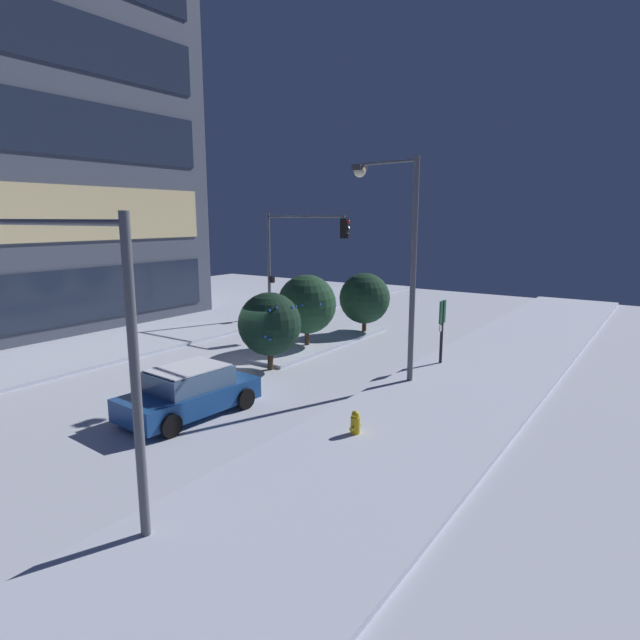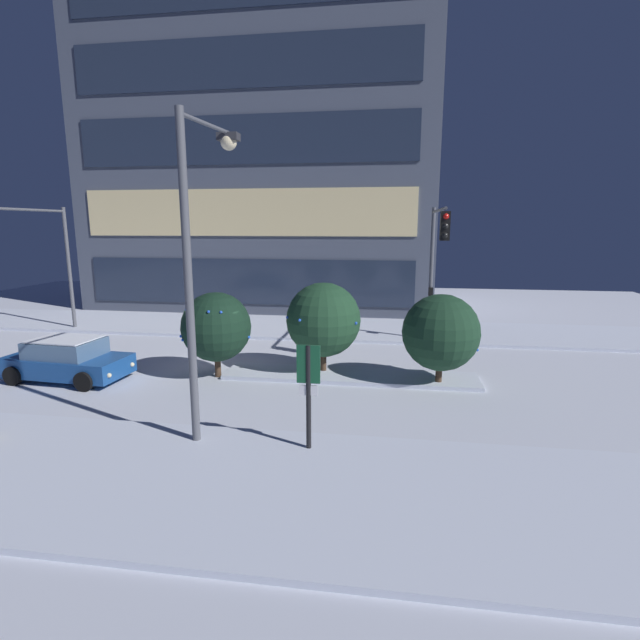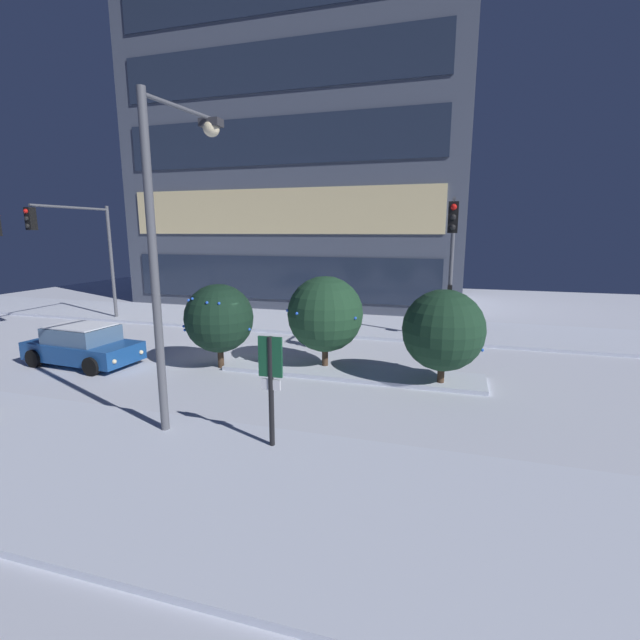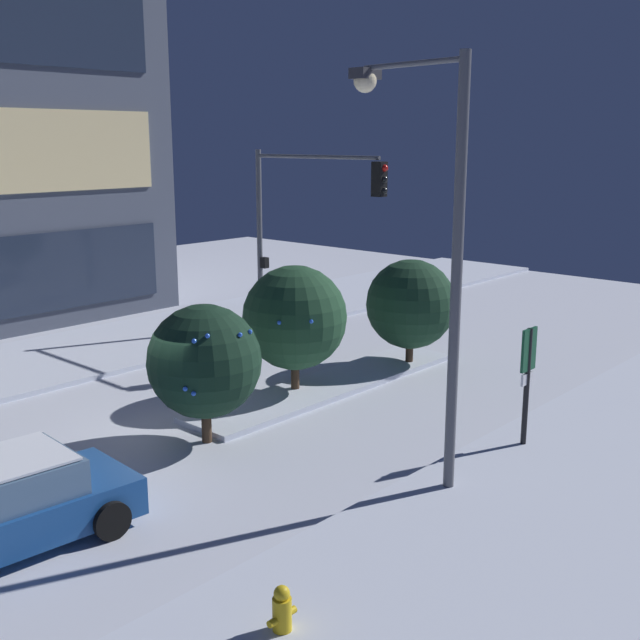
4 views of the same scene
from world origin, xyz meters
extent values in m
plane|color=silver|center=(0.00, 0.00, 0.00)|extent=(52.00, 52.00, 0.00)
cube|color=silver|center=(0.00, -7.73, 0.07)|extent=(52.00, 5.20, 0.14)
cube|color=silver|center=(0.00, 7.73, 0.07)|extent=(52.00, 5.20, 0.14)
cube|color=silver|center=(4.99, -0.06, 0.07)|extent=(9.00, 1.80, 0.14)
cube|color=#19478C|center=(-4.86, -1.72, 0.53)|extent=(4.34, 2.18, 0.66)
cube|color=slate|center=(-4.86, -1.72, 1.14)|extent=(2.39, 1.86, 0.60)
sphere|color=#F9E5B2|center=(-2.69, -1.23, 0.50)|extent=(0.16, 0.16, 0.16)
sphere|color=#F9E5B2|center=(-2.78, -2.51, 0.50)|extent=(0.16, 0.16, 0.16)
cylinder|color=black|center=(-3.41, -0.87, 0.33)|extent=(0.67, 0.27, 0.66)
cylinder|color=black|center=(-3.54, -2.76, 0.33)|extent=(0.67, 0.27, 0.66)
cylinder|color=#565960|center=(8.15, 5.93, 3.07)|extent=(0.18, 0.18, 6.15)
cylinder|color=#565960|center=(8.15, 3.39, 5.95)|extent=(0.12, 5.07, 0.12)
cube|color=black|center=(8.15, 0.86, 5.35)|extent=(0.32, 0.36, 1.00)
sphere|color=red|center=(8.15, 0.67, 5.67)|extent=(0.20, 0.20, 0.20)
sphere|color=black|center=(8.15, 0.67, 5.35)|extent=(0.20, 0.20, 0.20)
sphere|color=black|center=(8.15, 0.67, 5.03)|extent=(0.20, 0.20, 0.20)
cube|color=black|center=(8.15, 5.71, 2.40)|extent=(0.20, 0.24, 0.36)
cylinder|color=#565960|center=(1.68, -5.94, 3.96)|extent=(0.20, 0.20, 7.93)
cylinder|color=#565960|center=(1.83, -4.76, 7.78)|extent=(0.39, 2.38, 0.10)
cube|color=#333338|center=(1.97, -3.58, 7.68)|extent=(0.56, 0.36, 0.20)
sphere|color=#F9E5B2|center=(1.97, -3.58, 7.55)|extent=(0.44, 0.44, 0.44)
cylinder|color=gold|center=(-3.54, -6.76, 0.30)|extent=(0.26, 0.26, 0.60)
sphere|color=gold|center=(-3.54, -6.76, 0.67)|extent=(0.22, 0.22, 0.22)
cylinder|color=gold|center=(-3.72, -6.76, 0.33)|extent=(0.12, 0.10, 0.10)
cylinder|color=gold|center=(-3.36, -6.76, 0.33)|extent=(0.12, 0.10, 0.10)
cylinder|color=black|center=(4.52, -5.98, 1.33)|extent=(0.12, 0.12, 2.67)
cube|color=#144C2D|center=(4.52, -5.98, 2.22)|extent=(0.55, 0.06, 0.91)
cube|color=white|center=(4.52, -5.98, 1.58)|extent=(0.44, 0.05, 0.24)
cylinder|color=#473323|center=(8.05, -0.44, 0.38)|extent=(0.22, 0.22, 0.76)
sphere|color=#193823|center=(8.05, -0.44, 1.85)|extent=(2.58, 2.58, 2.58)
sphere|color=blue|center=(9.24, -0.55, 1.33)|extent=(0.10, 0.10, 0.10)
sphere|color=blue|center=(7.91, 0.38, 0.85)|extent=(0.10, 0.10, 0.10)
sphere|color=blue|center=(7.85, 0.84, 1.99)|extent=(0.10, 0.10, 0.10)
sphere|color=blue|center=(8.49, 0.79, 1.79)|extent=(0.10, 0.10, 0.10)
sphere|color=blue|center=(8.09, 0.53, 0.98)|extent=(0.10, 0.10, 0.10)
cylinder|color=#473323|center=(0.27, -0.63, 0.39)|extent=(0.22, 0.22, 0.79)
sphere|color=black|center=(0.27, -0.63, 1.84)|extent=(2.47, 2.47, 2.47)
sphere|color=blue|center=(1.48, -0.67, 1.52)|extent=(0.10, 0.10, 0.10)
sphere|color=blue|center=(0.41, -1.63, 2.56)|extent=(0.10, 0.10, 0.10)
sphere|color=blue|center=(-0.51, -1.29, 2.55)|extent=(0.10, 0.10, 0.10)
sphere|color=blue|center=(0.52, 0.39, 1.15)|extent=(0.10, 0.10, 0.10)
sphere|color=blue|center=(0.80, -1.51, 2.54)|extent=(0.10, 0.10, 0.10)
sphere|color=blue|center=(-0.65, -1.39, 1.51)|extent=(0.10, 0.10, 0.10)
sphere|color=blue|center=(-0.27, -1.42, 2.63)|extent=(0.10, 0.10, 0.10)
sphere|color=blue|center=(-0.77, -1.28, 1.61)|extent=(0.10, 0.10, 0.10)
cylinder|color=#473323|center=(3.98, 0.27, 0.44)|extent=(0.22, 0.22, 0.89)
sphere|color=#1E4228|center=(3.98, 0.27, 2.03)|extent=(2.69, 2.69, 2.69)
sphere|color=blue|center=(4.68, 1.40, 2.32)|extent=(0.10, 0.10, 0.10)
sphere|color=blue|center=(4.36, 1.46, 1.50)|extent=(0.10, 0.10, 0.10)
sphere|color=blue|center=(4.51, 1.25, 1.26)|extent=(0.10, 0.10, 0.10)
sphere|color=blue|center=(4.75, 1.38, 1.91)|extent=(0.10, 0.10, 0.10)
sphere|color=blue|center=(2.80, -0.36, 2.20)|extent=(0.10, 0.10, 0.10)
sphere|color=blue|center=(5.20, -0.33, 2.06)|extent=(0.10, 0.10, 0.10)
sphere|color=blue|center=(3.34, -0.91, 2.23)|extent=(0.10, 0.10, 0.10)
camera|label=1|loc=(-15.21, -13.57, 5.90)|focal=29.65mm
camera|label=2|loc=(6.38, -16.51, 5.38)|focal=26.95mm
camera|label=3|loc=(8.24, -14.65, 4.90)|focal=25.05mm
camera|label=4|loc=(-9.98, -13.28, 6.48)|focal=43.88mm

